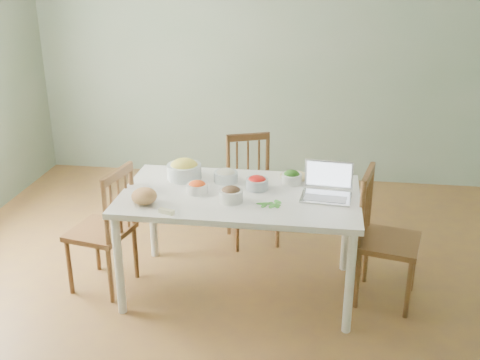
# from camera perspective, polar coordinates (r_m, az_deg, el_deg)

# --- Properties ---
(floor) EXTENTS (5.00, 5.00, 0.00)m
(floor) POSITION_cam_1_polar(r_m,az_deg,el_deg) (4.40, -1.21, -11.29)
(floor) COLOR brown
(floor) RESTS_ON ground
(wall_back) EXTENTS (5.00, 0.00, 2.70)m
(wall_back) POSITION_cam_1_polar(r_m,az_deg,el_deg) (6.26, 2.50, 12.06)
(wall_back) COLOR gray
(wall_back) RESTS_ON ground
(dining_table) EXTENTS (1.69, 0.95, 0.79)m
(dining_table) POSITION_cam_1_polar(r_m,az_deg,el_deg) (4.28, -0.00, -6.17)
(dining_table) COLOR white
(dining_table) RESTS_ON floor
(chair_far) EXTENTS (0.53, 0.52, 0.93)m
(chair_far) POSITION_cam_1_polar(r_m,az_deg,el_deg) (4.97, 1.26, -1.16)
(chair_far) COLOR #573717
(chair_far) RESTS_ON floor
(chair_left) EXTENTS (0.48, 0.50, 0.96)m
(chair_left) POSITION_cam_1_polar(r_m,az_deg,el_deg) (4.42, -13.59, -4.64)
(chair_left) COLOR #573717
(chair_left) RESTS_ON floor
(chair_right) EXTENTS (0.50, 0.51, 0.98)m
(chair_right) POSITION_cam_1_polar(r_m,az_deg,el_deg) (4.26, 14.48, -5.64)
(chair_right) COLOR #573717
(chair_right) RESTS_ON floor
(bread_boule) EXTENTS (0.23, 0.23, 0.11)m
(bread_boule) POSITION_cam_1_polar(r_m,az_deg,el_deg) (3.97, -9.40, -1.58)
(bread_boule) COLOR tan
(bread_boule) RESTS_ON dining_table
(butter_stick) EXTENTS (0.11, 0.07, 0.03)m
(butter_stick) POSITION_cam_1_polar(r_m,az_deg,el_deg) (3.82, -7.24, -3.09)
(butter_stick) COLOR #EEEABA
(butter_stick) RESTS_ON dining_table
(bowl_squash) EXTENTS (0.33, 0.33, 0.15)m
(bowl_squash) POSITION_cam_1_polar(r_m,az_deg,el_deg) (4.37, -5.51, 1.07)
(bowl_squash) COLOR gold
(bowl_squash) RESTS_ON dining_table
(bowl_carrot) EXTENTS (0.18, 0.18, 0.08)m
(bowl_carrot) POSITION_cam_1_polar(r_m,az_deg,el_deg) (4.11, -4.23, -0.69)
(bowl_carrot) COLOR red
(bowl_carrot) RESTS_ON dining_table
(bowl_onion) EXTENTS (0.23, 0.23, 0.10)m
(bowl_onion) POSITION_cam_1_polar(r_m,az_deg,el_deg) (4.30, -1.40, 0.46)
(bowl_onion) COLOR silver
(bowl_onion) RESTS_ON dining_table
(bowl_mushroom) EXTENTS (0.20, 0.20, 0.11)m
(bowl_mushroom) POSITION_cam_1_polar(r_m,az_deg,el_deg) (3.95, -0.89, -1.42)
(bowl_mushroom) COLOR black
(bowl_mushroom) RESTS_ON dining_table
(bowl_redpep) EXTENTS (0.18, 0.18, 0.10)m
(bowl_redpep) POSITION_cam_1_polar(r_m,az_deg,el_deg) (4.17, 1.68, -0.26)
(bowl_redpep) COLOR #B80B03
(bowl_redpep) RESTS_ON dining_table
(bowl_broccoli) EXTENTS (0.20, 0.20, 0.09)m
(bowl_broccoli) POSITION_cam_1_polar(r_m,az_deg,el_deg) (4.29, 5.10, 0.31)
(bowl_broccoli) COLOR #193E10
(bowl_broccoli) RESTS_ON dining_table
(flatbread) EXTENTS (0.22, 0.22, 0.02)m
(flatbread) POSITION_cam_1_polar(r_m,az_deg,el_deg) (4.41, 5.32, 0.37)
(flatbread) COLOR #C8BA8E
(flatbread) RESTS_ON dining_table
(basil_bunch) EXTENTS (0.19, 0.19, 0.02)m
(basil_bunch) POSITION_cam_1_polar(r_m,az_deg,el_deg) (3.93, 2.85, -2.26)
(basil_bunch) COLOR #357624
(basil_bunch) RESTS_ON dining_table
(laptop) EXTENTS (0.37, 0.32, 0.24)m
(laptop) POSITION_cam_1_polar(r_m,az_deg,el_deg) (4.02, 8.53, -0.26)
(laptop) COLOR silver
(laptop) RESTS_ON dining_table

